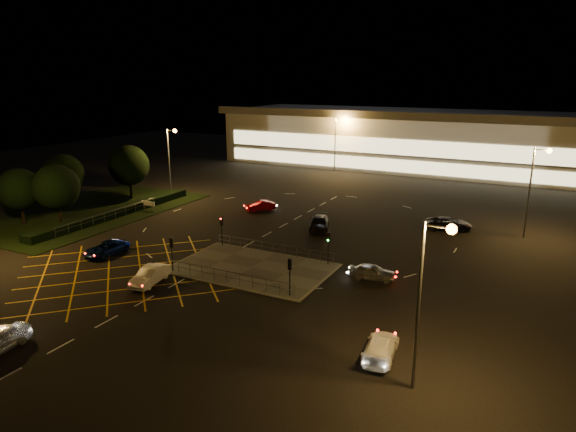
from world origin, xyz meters
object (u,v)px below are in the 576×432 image
at_px(car_right_silver, 372,272).
at_px(car_approach_white, 381,347).
at_px(car_queue_white, 150,275).
at_px(car_far_dkgrey, 319,223).
at_px(signal_ne, 328,242).
at_px(car_east_grey, 449,224).
at_px(signal_nw, 222,225).
at_px(car_left_blue, 106,248).
at_px(signal_sw, 172,247).
at_px(car_circ_red, 261,206).
at_px(signal_se, 290,270).

distance_m(car_right_silver, car_approach_white, 13.00).
height_order(car_queue_white, car_approach_white, car_queue_white).
bearing_deg(car_far_dkgrey, car_queue_white, -127.38).
distance_m(signal_ne, car_east_grey, 19.15).
relative_size(signal_nw, car_left_blue, 0.65).
distance_m(signal_sw, car_left_blue, 9.17).
distance_m(car_left_blue, car_circ_red, 22.75).
height_order(signal_se, car_east_grey, signal_se).
xyz_separation_m(car_left_blue, car_east_grey, (28.97, 24.65, 0.05)).
bearing_deg(car_queue_white, car_approach_white, -16.07).
distance_m(signal_nw, car_approach_white, 25.32).
bearing_deg(car_approach_white, car_far_dkgrey, -65.03).
height_order(signal_sw, car_queue_white, signal_sw).
xyz_separation_m(car_east_grey, car_approach_white, (1.34, -30.88, -0.05)).
relative_size(car_circ_red, car_east_grey, 0.76).
height_order(signal_sw, car_right_silver, signal_sw).
bearing_deg(signal_ne, car_far_dkgrey, 117.82).
relative_size(signal_sw, signal_ne, 1.00).
bearing_deg(car_approach_white, signal_nw, -39.21).
xyz_separation_m(car_far_dkgrey, car_east_grey, (13.42, 7.01, -0.05)).
relative_size(signal_se, car_queue_white, 0.71).
bearing_deg(signal_sw, car_left_blue, -4.24).
height_order(car_queue_white, car_east_grey, car_queue_white).
relative_size(car_queue_white, car_approach_white, 0.96).
bearing_deg(signal_ne, signal_nw, 180.00).
bearing_deg(car_east_grey, signal_ne, 139.07).
bearing_deg(car_circ_red, car_approach_white, -7.61).
bearing_deg(signal_se, car_east_grey, -107.50).
xyz_separation_m(signal_nw, car_right_silver, (16.78, -1.36, -1.67)).
distance_m(car_far_dkgrey, car_circ_red, 11.45).
bearing_deg(car_east_grey, car_approach_white, 166.28).
relative_size(signal_sw, car_east_grey, 0.61).
distance_m(signal_sw, car_approach_white, 22.10).
bearing_deg(car_far_dkgrey, signal_se, -93.67).
height_order(car_far_dkgrey, car_circ_red, car_far_dkgrey).
bearing_deg(signal_nw, car_far_dkgrey, 57.58).
bearing_deg(car_queue_white, signal_ne, 33.20).
xyz_separation_m(signal_sw, car_far_dkgrey, (6.55, 18.31, -1.60)).
relative_size(car_right_silver, car_east_grey, 0.78).
bearing_deg(car_circ_red, signal_nw, -34.36).
relative_size(signal_ne, car_right_silver, 0.77).
xyz_separation_m(signal_sw, car_approach_white, (21.32, -5.56, -1.69)).
xyz_separation_m(car_queue_white, car_right_silver, (16.79, 9.63, -0.04)).
relative_size(signal_ne, car_east_grey, 0.61).
relative_size(signal_se, car_right_silver, 0.77).
relative_size(signal_ne, car_circ_red, 0.80).
relative_size(car_queue_white, car_right_silver, 1.10).
bearing_deg(signal_ne, car_approach_white, -55.48).
height_order(car_circ_red, car_east_grey, car_east_grey).
height_order(signal_sw, car_east_grey, signal_sw).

